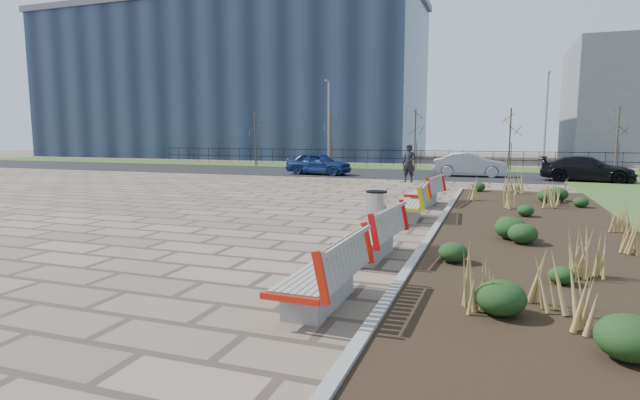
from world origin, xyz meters
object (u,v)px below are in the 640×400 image
(bench_b, at_px, (370,232))
(car_black, at_px, (587,169))
(car_blue, at_px, (319,163))
(bench_a, at_px, (320,271))
(litter_bin, at_px, (376,208))
(pedestrian, at_px, (409,163))
(bench_c, at_px, (409,202))
(bench_d, at_px, (424,191))
(car_silver, at_px, (470,165))
(lamp_west, at_px, (329,125))
(lamp_east, at_px, (546,123))

(bench_b, xyz_separation_m, car_black, (6.56, 18.76, 0.15))
(car_blue, bearing_deg, bench_a, -154.19)
(bench_a, distance_m, litter_bin, 6.60)
(pedestrian, height_order, car_blue, pedestrian)
(bench_c, xyz_separation_m, car_black, (6.56, 14.18, 0.15))
(pedestrian, relative_size, car_black, 0.43)
(bench_d, bearing_deg, car_silver, 92.88)
(bench_b, distance_m, bench_d, 7.64)
(litter_bin, bearing_deg, lamp_west, 111.82)
(car_blue, bearing_deg, litter_bin, -148.78)
(car_black, height_order, lamp_east, lamp_east)
(bench_a, height_order, car_black, car_black)
(bench_c, distance_m, lamp_east, 20.54)
(lamp_west, relative_size, lamp_east, 1.00)
(bench_b, height_order, lamp_east, lamp_east)
(litter_bin, height_order, lamp_west, lamp_west)
(bench_a, xyz_separation_m, bench_d, (0.00, 10.56, 0.00))
(pedestrian, height_order, lamp_east, lamp_east)
(bench_a, height_order, car_silver, car_silver)
(litter_bin, height_order, car_blue, car_blue)
(bench_a, xyz_separation_m, bench_b, (0.00, 2.92, 0.00))
(bench_b, xyz_separation_m, litter_bin, (-0.72, 3.64, -0.07))
(bench_d, distance_m, lamp_east, 17.61)
(bench_d, distance_m, car_blue, 13.19)
(bench_b, distance_m, car_silver, 20.05)
(bench_c, bearing_deg, bench_b, -93.24)
(bench_a, relative_size, pedestrian, 1.11)
(car_blue, height_order, car_silver, car_silver)
(bench_d, distance_m, pedestrian, 8.25)
(bench_b, height_order, car_black, car_black)
(litter_bin, xyz_separation_m, lamp_west, (-8.28, 20.69, 2.61))
(car_silver, bearing_deg, bench_a, 176.05)
(car_blue, xyz_separation_m, car_silver, (8.51, 1.63, 0.00))
(litter_bin, bearing_deg, pedestrian, 95.42)
(lamp_west, bearing_deg, car_blue, -76.95)
(car_black, relative_size, lamp_east, 0.73)
(bench_c, distance_m, car_black, 15.63)
(bench_b, relative_size, lamp_east, 0.35)
(car_silver, height_order, lamp_west, lamp_west)
(bench_c, xyz_separation_m, pedestrian, (-1.86, 11.09, 0.44))
(bench_a, bearing_deg, bench_d, 91.33)
(bench_b, height_order, bench_d, same)
(lamp_east, bearing_deg, bench_b, -101.61)
(litter_bin, relative_size, car_silver, 0.22)
(lamp_east, bearing_deg, lamp_west, 180.00)
(bench_d, height_order, car_black, car_black)
(bench_c, xyz_separation_m, bench_d, (0.00, 3.06, 0.00))
(bench_b, bearing_deg, lamp_west, 114.74)
(bench_d, relative_size, lamp_east, 0.35)
(bench_d, bearing_deg, lamp_east, 80.29)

